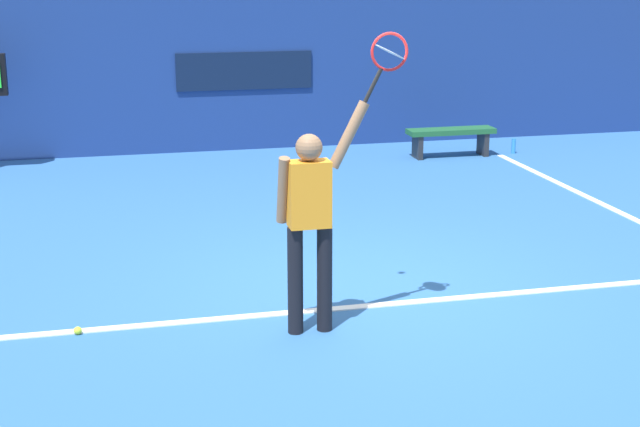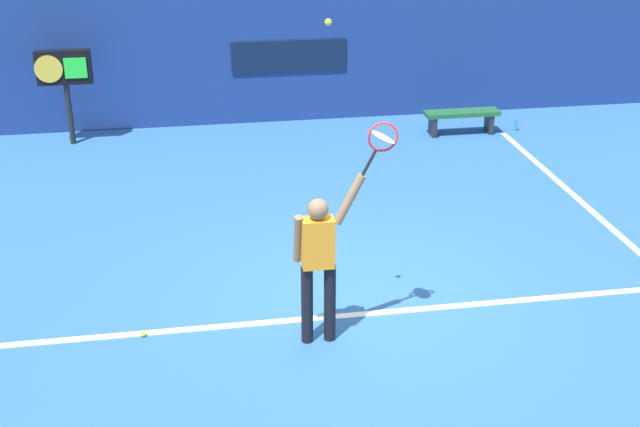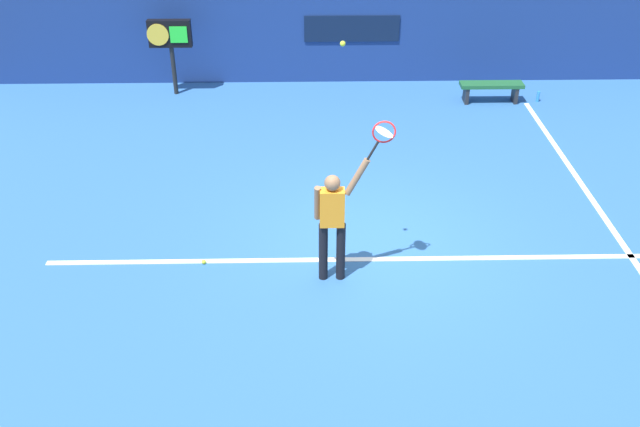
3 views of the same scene
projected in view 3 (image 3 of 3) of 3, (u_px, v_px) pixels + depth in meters
ground_plane at (376, 243)px, 11.12m from camera, size 18.00×18.00×0.00m
back_wall at (352, 16)px, 16.31m from camera, size 18.00×0.20×3.11m
sponsor_banner_center at (352, 29)px, 16.34m from camera, size 2.20×0.03×0.60m
court_baseline at (378, 259)px, 10.73m from camera, size 10.00×0.10×0.01m
court_sideline at (578, 179)px, 12.89m from camera, size 0.10×7.00×0.01m
tennis_player at (333, 219)px, 9.82m from camera, size 0.75×0.31×1.95m
tennis_racket at (383, 134)px, 9.16m from camera, size 0.43×0.27×0.62m
tennis_ball at (343, 44)px, 8.58m from camera, size 0.07×0.07×0.07m
scoreboard_clock at (170, 37)px, 15.68m from camera, size 0.96×0.20×1.71m
court_bench at (491, 88)px, 15.78m from camera, size 1.40×0.36×0.45m
water_bottle at (538, 97)px, 15.91m from camera, size 0.07×0.07×0.24m
spare_ball at (204, 262)px, 10.63m from camera, size 0.07×0.07×0.07m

